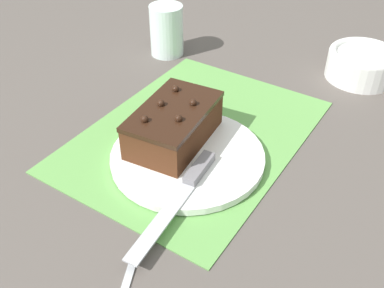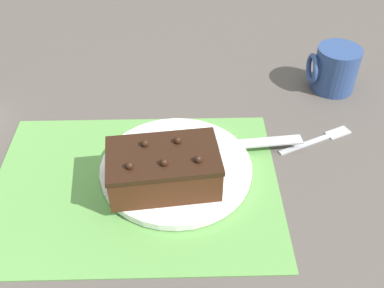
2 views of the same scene
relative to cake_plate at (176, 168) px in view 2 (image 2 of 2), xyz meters
The scene contains 7 objects.
ground_plane 0.07m from the cake_plate, 24.06° to the left, with size 3.00×3.00×0.00m, color #544C47.
placemat_woven 0.07m from the cake_plate, 24.06° to the left, with size 0.46×0.34×0.00m, color #609E4C.
cake_plate is the anchor object (origin of this frame).
chocolate_cake 0.06m from the cake_plate, 64.67° to the left, with size 0.18×0.12×0.07m.
serving_knife 0.08m from the cake_plate, 146.49° to the right, with size 0.23×0.04×0.01m.
coffee_mug 0.40m from the cake_plate, 143.12° to the right, with size 0.10×0.09×0.09m.
dessert_fork 0.27m from the cake_plate, 163.48° to the right, with size 0.14×0.08×0.01m.
Camera 2 is at (-0.08, 0.50, 0.53)m, focal length 42.00 mm.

